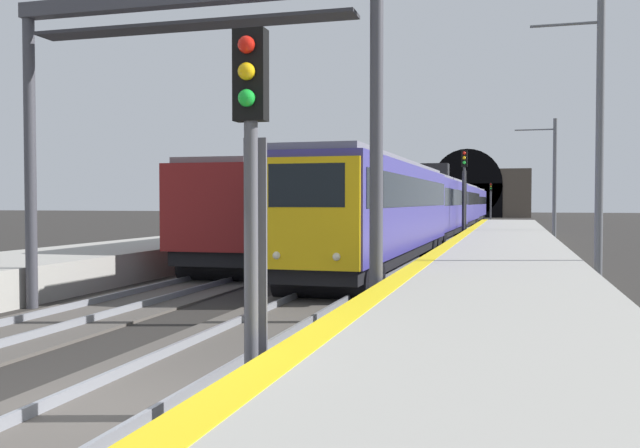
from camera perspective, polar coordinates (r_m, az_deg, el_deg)
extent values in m
plane|color=#282623|center=(9.05, -17.56, -14.98)|extent=(320.00, 320.00, 0.00)
cube|color=#9E9B93|center=(7.56, 12.77, -14.45)|extent=(112.00, 4.45, 0.98)
cube|color=yellow|center=(7.78, -2.14, -10.18)|extent=(112.00, 0.50, 0.01)
cube|color=#4C4742|center=(9.04, -17.56, -14.80)|extent=(160.00, 3.03, 0.06)
cube|color=gray|center=(9.41, -21.34, -13.51)|extent=(160.00, 0.07, 0.15)
cube|color=gray|center=(8.65, -13.44, -14.80)|extent=(160.00, 0.07, 0.15)
cube|color=navy|center=(25.99, 4.96, 1.42)|extent=(18.35, 3.05, 2.98)
cube|color=black|center=(25.99, 4.97, 2.60)|extent=(17.62, 3.07, 1.03)
cube|color=slate|center=(26.02, 4.97, 4.92)|extent=(17.80, 2.62, 0.20)
cube|color=black|center=(26.05, 4.95, -2.25)|extent=(17.98, 2.71, 0.48)
cylinder|color=black|center=(18.45, 0.13, -4.90)|extent=(0.90, 2.59, 0.86)
cylinder|color=black|center=(20.17, 1.55, -4.32)|extent=(0.90, 2.59, 0.86)
cylinder|color=black|center=(32.05, 7.08, -2.03)|extent=(0.90, 2.59, 0.86)
cylinder|color=black|center=(33.83, 7.57, -1.82)|extent=(0.90, 2.59, 0.86)
cube|color=#E5B20F|center=(17.06, -1.09, 0.86)|extent=(0.16, 2.70, 2.79)
cube|color=black|center=(17.02, -1.14, 3.19)|extent=(0.07, 1.97, 1.07)
sphere|color=#F2EACC|center=(16.84, 1.36, -2.71)|extent=(0.20, 0.20, 0.20)
sphere|color=#F2EACC|center=(17.30, -3.59, -2.59)|extent=(0.20, 0.20, 0.20)
cube|color=navy|center=(44.72, 9.40, 1.60)|extent=(18.35, 3.05, 2.98)
cube|color=black|center=(44.72, 9.40, 2.16)|extent=(17.62, 3.07, 0.98)
cube|color=slate|center=(44.75, 9.41, 3.63)|extent=(17.80, 2.62, 0.20)
cube|color=black|center=(44.76, 9.38, -0.54)|extent=(17.98, 2.71, 0.48)
cylinder|color=black|center=(36.96, 7.92, -1.51)|extent=(0.90, 2.59, 0.86)
cylinder|color=black|center=(38.74, 8.31, -1.36)|extent=(0.90, 2.59, 0.86)
cylinder|color=black|center=(50.83, 10.20, -0.60)|extent=(0.90, 2.59, 0.86)
cylinder|color=black|center=(52.61, 10.41, -0.52)|extent=(0.90, 2.59, 0.86)
cube|color=navy|center=(63.57, 11.21, 1.66)|extent=(18.35, 3.05, 2.98)
cube|color=black|center=(63.57, 11.21, 2.06)|extent=(17.62, 3.07, 1.05)
cube|color=slate|center=(63.59, 11.22, 3.10)|extent=(17.80, 2.62, 0.20)
cube|color=black|center=(63.60, 11.20, 0.16)|extent=(17.98, 2.71, 0.48)
cylinder|color=black|center=(55.44, 10.45, -0.40)|extent=(0.90, 2.59, 0.86)
cylinder|color=black|center=(57.23, 10.63, -0.33)|extent=(0.90, 2.59, 0.86)
cylinder|color=black|center=(69.99, 11.66, 0.06)|extent=(0.90, 2.59, 0.86)
cylinder|color=black|center=(71.79, 11.77, 0.11)|extent=(0.90, 2.59, 0.86)
cube|color=navy|center=(82.45, 12.19, 1.70)|extent=(18.35, 3.05, 2.98)
cube|color=black|center=(82.45, 12.19, 1.90)|extent=(17.62, 3.07, 0.85)
cube|color=slate|center=(82.46, 12.20, 2.81)|extent=(17.80, 2.62, 0.20)
cube|color=black|center=(82.47, 12.18, 0.54)|extent=(17.98, 2.71, 0.48)
cylinder|color=black|center=(74.46, 11.74, 0.17)|extent=(0.90, 2.59, 0.86)
cylinder|color=black|center=(76.26, 11.85, 0.21)|extent=(0.90, 2.59, 0.86)
cylinder|color=black|center=(88.71, 12.46, 0.43)|extent=(0.90, 2.59, 0.86)
cylinder|color=black|center=(90.51, 12.54, 0.46)|extent=(0.90, 2.59, 0.86)
cube|color=black|center=(44.77, 9.41, 4.34)|extent=(1.32, 1.70, 0.90)
cube|color=maroon|center=(29.96, -2.57, 1.52)|extent=(18.10, 3.22, 2.74)
cube|color=black|center=(29.96, -2.57, 2.24)|extent=(17.38, 3.24, 0.77)
cube|color=slate|center=(29.98, -2.58, 4.33)|extent=(17.55, 2.78, 0.20)
cube|color=black|center=(30.01, -2.57, -1.48)|extent=(17.73, 2.87, 0.55)
cylinder|color=black|center=(37.51, 0.90, -1.34)|extent=(1.05, 2.67, 1.00)
cylinder|color=black|center=(35.76, 0.22, -1.50)|extent=(1.05, 2.67, 1.00)
cylinder|color=black|center=(24.41, -6.66, -3.09)|extent=(1.05, 2.67, 1.00)
cylinder|color=black|center=(22.75, -8.29, -3.46)|extent=(1.05, 2.67, 1.00)
cube|color=#E5B20F|center=(38.72, 1.35, 1.44)|extent=(0.17, 2.77, 2.51)
cube|color=black|center=(38.77, 1.37, 2.41)|extent=(0.08, 2.02, 0.99)
sphere|color=#F2EACC|center=(38.98, 0.23, 0.11)|extent=(0.20, 0.20, 0.20)
sphere|color=#F2EACC|center=(38.62, 2.51, 0.09)|extent=(0.20, 0.20, 0.20)
cube|color=maroon|center=(47.95, 4.32, 1.65)|extent=(18.10, 3.22, 2.74)
cube|color=black|center=(47.95, 4.32, 2.16)|extent=(17.38, 3.24, 0.78)
cube|color=slate|center=(47.97, 4.32, 3.41)|extent=(17.55, 2.78, 0.20)
cube|color=black|center=(47.98, 4.31, -0.22)|extent=(17.73, 2.87, 0.55)
cylinder|color=black|center=(55.52, 5.69, -0.30)|extent=(1.05, 2.67, 1.00)
cylinder|color=black|center=(53.74, 5.40, -0.37)|extent=(1.05, 2.67, 1.00)
cylinder|color=black|center=(42.27, 2.93, -0.98)|extent=(1.05, 2.67, 1.00)
cylinder|color=black|center=(40.51, 2.42, -1.10)|extent=(1.05, 2.67, 1.00)
cylinder|color=#4C4C54|center=(8.11, -5.66, -4.11)|extent=(0.16, 0.16, 3.53)
cube|color=black|center=(8.20, -5.71, 12.02)|extent=(0.20, 0.38, 1.05)
cube|color=#4C4C54|center=(8.24, -5.30, -4.01)|extent=(0.04, 0.28, 3.18)
sphere|color=red|center=(8.14, -6.06, 14.42)|extent=(0.20, 0.20, 0.20)
sphere|color=yellow|center=(8.08, -6.05, 12.35)|extent=(0.20, 0.20, 0.20)
sphere|color=green|center=(8.03, -6.04, 10.24)|extent=(0.20, 0.20, 0.20)
cylinder|color=#38383D|center=(44.46, 11.73, 1.55)|extent=(0.16, 0.16, 4.76)
cube|color=black|center=(44.54, 11.75, 5.29)|extent=(0.20, 0.38, 1.05)
cube|color=#38383D|center=(44.60, 11.74, 1.55)|extent=(0.04, 0.28, 4.29)
sphere|color=red|center=(44.43, 11.75, 5.72)|extent=(0.20, 0.20, 0.20)
sphere|color=yellow|center=(44.41, 11.74, 5.33)|extent=(0.20, 0.20, 0.20)
sphere|color=green|center=(44.40, 11.74, 4.95)|extent=(0.20, 0.20, 0.20)
cylinder|color=#4C4C54|center=(100.20, 13.82, 1.52)|extent=(0.16, 0.16, 4.12)
cube|color=black|center=(100.22, 13.83, 2.99)|extent=(0.20, 0.38, 1.05)
cube|color=#4C4C54|center=(100.34, 13.82, 1.52)|extent=(0.04, 0.28, 3.71)
sphere|color=red|center=(100.10, 13.83, 3.18)|extent=(0.20, 0.20, 0.20)
sphere|color=yellow|center=(100.09, 13.83, 3.01)|extent=(0.20, 0.20, 0.20)
sphere|color=green|center=(100.09, 13.83, 2.84)|extent=(0.20, 0.20, 0.20)
cylinder|color=#3F3F47|center=(18.29, -22.67, 4.53)|extent=(0.28, 0.28, 7.00)
cylinder|color=#3F3F47|center=(14.66, 4.64, 5.36)|extent=(0.28, 0.28, 7.00)
cube|color=#2D2D33|center=(16.47, -10.62, 15.70)|extent=(0.70, 7.67, 0.08)
cube|color=#51473D|center=(114.77, 11.99, 2.48)|extent=(2.06, 19.82, 7.78)
cube|color=black|center=(113.69, 11.95, 1.90)|extent=(0.12, 11.10, 5.44)
cylinder|color=black|center=(113.72, 11.96, 3.27)|extent=(0.12, 11.10, 11.10)
cylinder|color=#595B60|center=(41.36, 18.69, 3.20)|extent=(0.22, 0.22, 7.26)
cylinder|color=#595B60|center=(41.50, 17.21, 7.40)|extent=(0.08, 2.19, 0.08)
cylinder|color=#595B60|center=(20.61, 21.96, 5.74)|extent=(0.22, 0.22, 8.09)
cylinder|color=#595B60|center=(21.05, 19.47, 15.18)|extent=(0.08, 1.86, 0.08)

